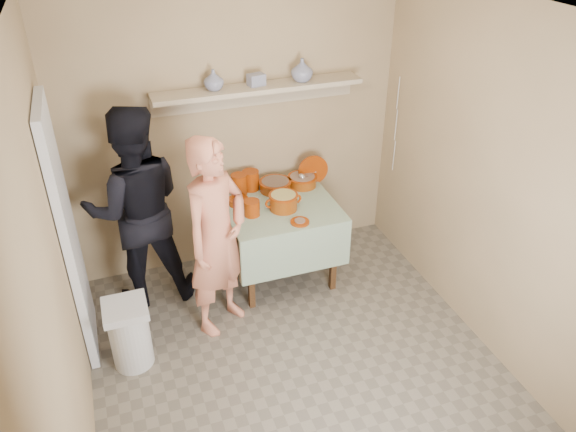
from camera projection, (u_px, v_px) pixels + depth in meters
name	position (u px, v px, depth m)	size (l,w,h in m)	color
ground	(303.00, 376.00, 4.22)	(3.50, 3.50, 0.00)	#6D6456
tile_panel	(69.00, 235.00, 4.05)	(0.06, 0.70, 2.00)	silver
plate_stack_a	(239.00, 184.00, 5.02)	(0.14, 0.14, 0.19)	maroon
plate_stack_b	(251.00, 180.00, 5.10)	(0.15, 0.15, 0.18)	maroon
bowl_stack	(252.00, 208.00, 4.72)	(0.14, 0.14, 0.14)	maroon
empty_bowl	(238.00, 201.00, 4.90)	(0.18, 0.18, 0.05)	maroon
propped_lid	(313.00, 170.00, 5.22)	(0.28, 0.28, 0.02)	maroon
vase_right	(302.00, 70.00, 4.75)	(0.19, 0.19, 0.19)	navy
vase_left	(214.00, 80.00, 4.55)	(0.16, 0.16, 0.17)	navy
ceramic_box	(256.00, 80.00, 4.67)	(0.14, 0.10, 0.10)	navy
person_cook	(217.00, 238.00, 4.32)	(0.61, 0.40, 1.67)	#D97C5D
person_helper	(136.00, 208.00, 4.60)	(0.86, 0.67, 1.77)	black
room_shell	(306.00, 187.00, 3.39)	(3.04, 3.54, 2.62)	tan
serving_table	(279.00, 215.00, 4.99)	(0.97, 0.97, 0.76)	#4C2D16
cazuela_meat_a	(275.00, 185.00, 5.10)	(0.30, 0.30, 0.10)	#6C2602
cazuela_meat_b	(302.00, 180.00, 5.18)	(0.28, 0.28, 0.10)	#6C2602
ladle	(303.00, 177.00, 5.12)	(0.08, 0.26, 0.19)	silver
cazuela_rice	(283.00, 200.00, 4.80)	(0.33, 0.25, 0.14)	#6C2602
front_plate	(300.00, 222.00, 4.64)	(0.16, 0.16, 0.03)	maroon
wall_shelf	(258.00, 90.00, 4.74)	(1.80, 0.25, 0.21)	tan
trash_bin	(130.00, 334.00, 4.20)	(0.32, 0.32, 0.56)	silver
electrical_cord	(396.00, 125.00, 5.19)	(0.01, 0.05, 0.90)	silver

